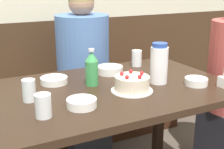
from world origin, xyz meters
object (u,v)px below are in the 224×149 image
Objects in this scene: bowl_sauce_shallow at (196,81)px; glass_water_tall at (29,90)px; soju_bottle at (92,68)px; bowl_rice_small at (110,70)px; birthday_cake at (132,84)px; water_pitcher at (159,64)px; person_grey_tee at (83,75)px; bowl_soup_white at (82,103)px; bench_seat at (64,116)px; glass_shot_small at (43,106)px; glass_tumbler_short at (137,58)px; bowl_side_dish at (54,80)px.

bowl_sauce_shallow is 0.85m from glass_water_tall.
soju_bottle is 1.30× the size of bowl_rice_small.
birthday_cake is 0.36m from bowl_sauce_shallow.
person_grey_tee reaches higher than water_pitcher.
bowl_rice_small is at bearing 22.99° from glass_water_tall.
bowl_sauce_shallow is (0.65, 0.00, -0.00)m from bowl_soup_white.
bench_seat is 9.47× the size of birthday_cake.
bench_seat is at bearing 105.82° from water_pitcher.
birthday_cake is 0.96× the size of water_pitcher.
glass_shot_small is 0.08× the size of person_grey_tee.
soju_bottle is (-0.33, 0.13, -0.01)m from water_pitcher.
bench_seat is at bearing 111.89° from bowl_sauce_shallow.
birthday_cake reaches higher than bowl_soup_white.
bowl_soup_white is at bearing -130.65° from bowl_rice_small.
bench_seat is 1.24m from glass_shot_small.
glass_shot_small is at bearing -172.07° from bowl_soup_white.
bowl_soup_white is 0.11× the size of person_grey_tee.
glass_water_tall reaches higher than bowl_rice_small.
soju_bottle is at bearing -152.05° from glass_tumbler_short.
soju_bottle reaches higher than bowl_side_dish.
bench_seat is 1.20m from bowl_sauce_shallow.
glass_shot_small is (-0.33, -0.28, -0.04)m from soju_bottle.
person_grey_tee is at bearing 120.19° from glass_tumbler_short.
glass_water_tall is (-0.48, 0.10, 0.01)m from birthday_cake.
bowl_rice_small is at bearing -1.13° from person_grey_tee.
water_pitcher is 0.18× the size of person_grey_tee.
bowl_rice_small is 1.46× the size of glass_water_tall.
bowl_soup_white is 0.65m from bowl_sauce_shallow.
glass_tumbler_short is (0.58, 0.10, 0.03)m from bowl_side_dish.
bowl_side_dish is at bearing 48.23° from glass_water_tall.
birthday_cake is at bearing -124.40° from glass_tumbler_short.
glass_tumbler_short is at bearing -58.88° from bench_seat.
bowl_side_dish reaches higher than bench_seat.
bowl_rice_small is 1.25× the size of bowl_sauce_shallow.
birthday_cake is at bearing -11.64° from glass_water_tall.
soju_bottle is at bearing 12.77° from glass_water_tall.
glass_water_tall is at bearing -167.23° from soju_bottle.
bench_seat is 1.08m from birthday_cake.
bowl_rice_small is at bearing 38.68° from soju_bottle.
bowl_side_dish is (-0.31, 0.30, -0.02)m from birthday_cake.
glass_tumbler_short is 1.04× the size of glass_shot_small.
birthday_cake is 0.17× the size of person_grey_tee.
glass_tumbler_short is at bearing 9.66° from bowl_side_dish.
glass_tumbler_short is at bearing 99.59° from bowl_sauce_shallow.
glass_shot_small is at bearing -146.41° from glass_tumbler_short.
bowl_rice_small is (-0.15, 0.27, -0.08)m from water_pitcher.
water_pitcher is at bearing -60.86° from bowl_rice_small.
bowl_sauce_shallow is 1.18× the size of glass_tumbler_short.
bowl_soup_white is 0.26m from glass_water_tall.
bowl_rice_small is at bearing -162.49° from glass_tumbler_short.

